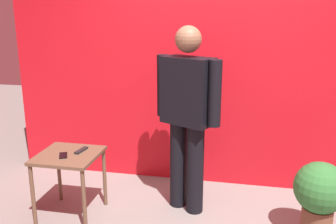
{
  "coord_description": "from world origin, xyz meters",
  "views": [
    {
      "loc": [
        0.35,
        -2.68,
        1.91
      ],
      "look_at": [
        -0.32,
        0.55,
        1.01
      ],
      "focal_mm": 39.92,
      "sensor_mm": 36.0,
      "label": 1
    }
  ],
  "objects_px": {
    "side_table": "(69,163)",
    "potted_plant": "(320,194)",
    "standing_person": "(187,111)",
    "cell_phone": "(63,155)",
    "tv_remote": "(81,150)"
  },
  "relations": [
    {
      "from": "cell_phone",
      "to": "potted_plant",
      "type": "height_order",
      "value": "potted_plant"
    },
    {
      "from": "side_table",
      "to": "tv_remote",
      "type": "bearing_deg",
      "value": 42.74
    },
    {
      "from": "potted_plant",
      "to": "standing_person",
      "type": "bearing_deg",
      "value": 167.19
    },
    {
      "from": "side_table",
      "to": "potted_plant",
      "type": "xyz_separation_m",
      "value": [
        2.23,
        0.09,
        -0.12
      ]
    },
    {
      "from": "standing_person",
      "to": "potted_plant",
      "type": "distance_m",
      "value": 1.35
    },
    {
      "from": "side_table",
      "to": "standing_person",
      "type": "bearing_deg",
      "value": 18.77
    },
    {
      "from": "side_table",
      "to": "potted_plant",
      "type": "bearing_deg",
      "value": 2.3
    },
    {
      "from": "standing_person",
      "to": "tv_remote",
      "type": "xyz_separation_m",
      "value": [
        -0.96,
        -0.27,
        -0.36
      ]
    },
    {
      "from": "tv_remote",
      "to": "potted_plant",
      "type": "xyz_separation_m",
      "value": [
        2.14,
        0.0,
        -0.23
      ]
    },
    {
      "from": "side_table",
      "to": "cell_phone",
      "type": "bearing_deg",
      "value": -110.07
    },
    {
      "from": "standing_person",
      "to": "side_table",
      "type": "relative_size",
      "value": 2.84
    },
    {
      "from": "potted_plant",
      "to": "tv_remote",
      "type": "bearing_deg",
      "value": -179.87
    },
    {
      "from": "side_table",
      "to": "potted_plant",
      "type": "relative_size",
      "value": 0.91
    },
    {
      "from": "side_table",
      "to": "potted_plant",
      "type": "height_order",
      "value": "potted_plant"
    },
    {
      "from": "side_table",
      "to": "cell_phone",
      "type": "height_order",
      "value": "cell_phone"
    }
  ]
}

